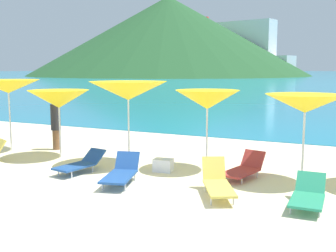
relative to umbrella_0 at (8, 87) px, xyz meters
name	(u,v)px	position (x,y,z in m)	size (l,w,h in m)	color
ground_plane	(238,139)	(5.86, 6.56, -2.30)	(50.00, 100.00, 0.30)	beige
headland_hill	(169,36)	(-59.89, 135.21, 12.72)	(105.63, 105.63, 29.74)	#235128
umbrella_0	(8,87)	(0.00, 0.00, 0.00)	(2.13, 2.13, 2.37)	silver
umbrella_1	(59,99)	(2.15, -0.06, -0.34)	(1.99, 1.99, 2.09)	silver
umbrella_2	(128,91)	(4.62, -0.05, -0.03)	(2.23, 2.23, 2.38)	silver
umbrella_3	(207,100)	(6.79, 0.44, -0.24)	(1.79, 1.79, 2.17)	silver
umbrella_4	(305,104)	(9.32, 0.25, -0.24)	(1.88, 1.88, 2.14)	silver
lounge_chair_2	(81,163)	(3.91, -1.34, -1.90)	(0.77, 1.54, 0.54)	#1E478C
lounge_chair_3	(218,182)	(7.84, -1.66, -1.86)	(1.20, 1.62, 0.73)	#D8BF4C
lounge_chair_4	(121,172)	(5.45, -1.76, -1.87)	(1.02, 1.67, 0.65)	#1E478C
lounge_chair_5	(244,168)	(7.94, 0.01, -1.90)	(0.89, 1.53, 0.62)	#A53333
lounge_chair_6	(308,195)	(9.71, -1.58, -1.90)	(0.65, 1.45, 0.57)	#268C66
beachgoer_1	(56,122)	(1.19, 0.85, -1.22)	(0.33, 0.33, 1.76)	brown
cooler_box	(163,165)	(5.83, -0.28, -1.98)	(0.50, 0.36, 0.34)	white
cruise_ship	(220,52)	(-44.72, 151.55, 6.99)	(60.61, 22.08, 23.57)	white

